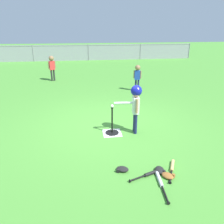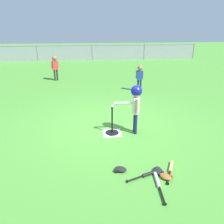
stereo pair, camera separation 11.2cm
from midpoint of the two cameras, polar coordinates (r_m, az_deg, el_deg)
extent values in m
plane|color=#478C33|center=(5.85, -0.01, -3.25)|extent=(60.00, 60.00, 0.00)
cube|color=white|center=(5.40, 0.60, -5.41)|extent=(0.44, 0.44, 0.01)
cylinder|color=black|center=(5.40, 0.60, -5.33)|extent=(0.32, 0.32, 0.03)
cylinder|color=black|center=(5.26, 0.61, -2.11)|extent=(0.04, 0.04, 0.64)
cylinder|color=black|center=(5.14, 0.63, 1.05)|extent=(0.06, 0.06, 0.02)
sphere|color=white|center=(5.13, 0.63, 1.54)|extent=(0.07, 0.07, 0.07)
cylinder|color=#191E4C|center=(5.31, 6.68, -3.09)|extent=(0.08, 0.08, 0.51)
cylinder|color=#191E4C|center=(5.41, 6.48, -2.60)|extent=(0.08, 0.08, 0.51)
cube|color=white|center=(5.19, 6.79, 1.71)|extent=(0.15, 0.23, 0.39)
cylinder|color=tan|center=(5.05, 7.06, 1.47)|extent=(0.06, 0.06, 0.34)
cylinder|color=tan|center=(5.31, 6.55, 2.50)|extent=(0.06, 0.06, 0.34)
sphere|color=tan|center=(5.09, 6.94, 5.12)|extent=(0.23, 0.23, 0.23)
sphere|color=#141999|center=(5.09, 6.96, 5.42)|extent=(0.26, 0.26, 0.26)
cylinder|color=silver|center=(5.14, 4.51, 2.32)|extent=(0.60, 0.10, 0.06)
cylinder|color=#262626|center=(10.97, -13.64, 9.25)|extent=(0.08, 0.08, 0.52)
cylinder|color=#262626|center=(10.95, -14.23, 9.18)|extent=(0.08, 0.08, 0.52)
cube|color=red|center=(10.88, -14.15, 11.58)|extent=(0.26, 0.20, 0.40)
cylinder|color=#8C6647|center=(10.90, -13.42, 11.81)|extent=(0.06, 0.06, 0.34)
cylinder|color=#8C6647|center=(10.85, -14.92, 11.64)|extent=(0.06, 0.06, 0.34)
sphere|color=#8C6647|center=(10.83, -14.31, 13.28)|extent=(0.23, 0.23, 0.23)
cylinder|color=#191E4C|center=(8.90, 7.71, 6.75)|extent=(0.07, 0.07, 0.46)
cylinder|color=#191E4C|center=(8.91, 7.06, 6.81)|extent=(0.07, 0.07, 0.46)
cube|color=#2347B7|center=(8.81, 7.51, 9.36)|extent=(0.24, 0.19, 0.36)
cylinder|color=#8C6647|center=(8.79, 8.35, 9.45)|extent=(0.05, 0.05, 0.31)
cylinder|color=#8C6647|center=(8.83, 6.69, 9.58)|extent=(0.05, 0.05, 0.31)
sphere|color=#8C6647|center=(8.76, 7.60, 11.22)|extent=(0.20, 0.20, 0.20)
cylinder|color=silver|center=(3.95, 12.37, -16.71)|extent=(0.09, 0.36, 0.06)
cylinder|color=black|center=(3.68, 13.69, -20.10)|extent=(0.06, 0.36, 0.03)
cylinder|color=black|center=(3.56, 14.45, -21.97)|extent=(0.05, 0.02, 0.05)
cylinder|color=#DBB266|center=(4.32, 15.66, -13.32)|extent=(0.20, 0.33, 0.06)
cylinder|color=black|center=(4.05, 15.22, -15.92)|extent=(0.18, 0.31, 0.03)
cylinder|color=black|center=(3.92, 14.97, -17.36)|extent=(0.05, 0.04, 0.05)
cylinder|color=black|center=(4.07, 10.54, -15.27)|extent=(0.31, 0.16, 0.06)
cylinder|color=black|center=(3.92, 6.82, -16.63)|extent=(0.30, 0.13, 0.03)
cylinder|color=black|center=(3.85, 4.84, -17.32)|extent=(0.03, 0.05, 0.05)
ellipsoid|color=black|center=(4.16, 12.48, -14.48)|extent=(0.20, 0.25, 0.07)
cube|color=black|center=(4.12, 13.64, -14.99)|extent=(0.05, 0.06, 0.06)
ellipsoid|color=brown|center=(4.05, 14.44, -15.77)|extent=(0.26, 0.27, 0.07)
cube|color=brown|center=(4.07, 15.83, -15.70)|extent=(0.06, 0.06, 0.06)
ellipsoid|color=black|center=(4.10, 3.03, -14.49)|extent=(0.27, 0.24, 0.07)
cube|color=black|center=(4.06, 1.83, -14.91)|extent=(0.06, 0.06, 0.06)
cylinder|color=slate|center=(17.59, -18.46, 14.16)|extent=(0.06, 0.06, 1.15)
cylinder|color=slate|center=(17.28, -4.91, 15.02)|extent=(0.06, 0.06, 1.15)
cylinder|color=slate|center=(17.88, 8.47, 15.08)|extent=(0.06, 0.06, 1.15)
cylinder|color=slate|center=(19.30, 20.40, 14.47)|extent=(0.06, 0.06, 1.15)
cube|color=gray|center=(17.23, -4.96, 16.73)|extent=(16.00, 0.03, 0.03)
cube|color=gray|center=(17.28, -4.91, 15.02)|extent=(16.00, 0.01, 1.15)
camera|label=1|loc=(0.06, -89.38, 0.24)|focal=35.54mm
camera|label=2|loc=(0.06, 90.62, -0.24)|focal=35.54mm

